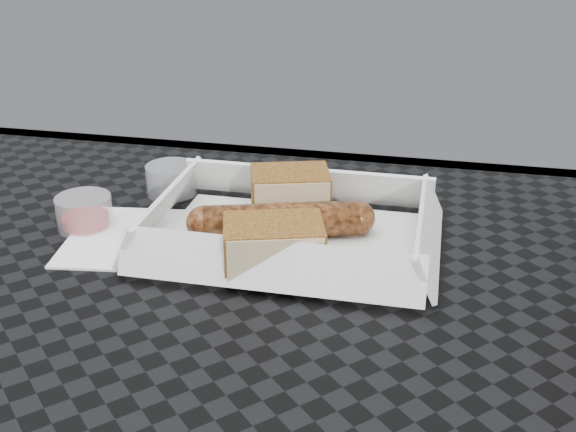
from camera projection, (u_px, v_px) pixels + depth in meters
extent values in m
cube|color=black|center=(181.00, 352.00, 0.50)|extent=(0.80, 0.80, 0.01)
cube|color=black|center=(295.00, 165.00, 0.84)|extent=(0.80, 0.03, 0.03)
cylinder|color=black|center=(50.00, 393.00, 1.03)|extent=(0.03, 0.03, 0.73)
cube|color=white|center=(290.00, 240.00, 0.63)|extent=(0.22, 0.15, 0.00)
cylinder|color=brown|center=(281.00, 221.00, 0.63)|extent=(0.14, 0.07, 0.03)
sphere|color=brown|center=(358.00, 218.00, 0.63)|extent=(0.03, 0.03, 0.03)
sphere|color=brown|center=(204.00, 223.00, 0.62)|extent=(0.03, 0.03, 0.03)
cube|color=#906024|center=(290.00, 194.00, 0.66)|extent=(0.08, 0.07, 0.04)
cube|color=#906024|center=(274.00, 246.00, 0.57)|extent=(0.09, 0.07, 0.04)
cylinder|color=red|center=(359.00, 273.00, 0.57)|extent=(0.02, 0.02, 0.00)
torus|color=white|center=(369.00, 277.00, 0.56)|extent=(0.02, 0.02, 0.00)
cube|color=#B2D17F|center=(374.00, 273.00, 0.57)|extent=(0.02, 0.02, 0.00)
cube|color=white|center=(137.00, 238.00, 0.64)|extent=(0.13, 0.13, 0.00)
cylinder|color=#960D0A|center=(84.00, 212.00, 0.65)|extent=(0.05, 0.05, 0.03)
cylinder|color=silver|center=(171.00, 180.00, 0.72)|extent=(0.05, 0.05, 0.03)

